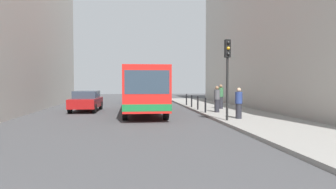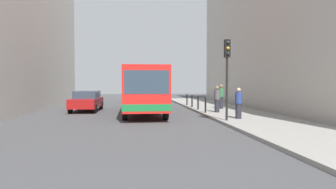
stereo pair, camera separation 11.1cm
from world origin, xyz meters
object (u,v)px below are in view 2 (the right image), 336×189
at_px(bus, 143,88).
at_px(car_behind_bus, 138,95).
at_px(bollard_far, 192,101).
at_px(pedestrian_mid_sidewalk, 217,99).
at_px(traffic_light, 227,64).
at_px(car_beside_bus, 87,100).
at_px(pedestrian_far_sidewalk, 221,97).
at_px(bollard_mid, 198,103).
at_px(bollard_farthest, 187,100).
at_px(bollard_near, 205,105).
at_px(pedestrian_near_signal, 239,103).

xyz_separation_m(bus, car_behind_bus, (-0.08, 11.52, -0.94)).
relative_size(bollard_far, pedestrian_mid_sidewalk, 0.56).
bearing_deg(traffic_light, pedestrian_mid_sidewalk, 80.72).
xyz_separation_m(car_beside_bus, car_behind_bus, (3.93, 9.81, 0.00)).
xyz_separation_m(bus, pedestrian_far_sidewalk, (5.79, 0.91, -0.67)).
bearing_deg(bollard_mid, traffic_light, -89.10).
bearing_deg(bollard_far, bollard_farthest, 90.00).
bearing_deg(bollard_farthest, pedestrian_far_sidewalk, -64.97).
bearing_deg(pedestrian_mid_sidewalk, traffic_light, 169.59).
distance_m(traffic_light, pedestrian_mid_sidewalk, 4.75).
relative_size(bollard_near, bollard_far, 1.00).
height_order(car_behind_bus, bollard_far, car_behind_bus).
xyz_separation_m(bollard_far, pedestrian_near_signal, (0.96, -7.90, 0.35)).
relative_size(car_beside_bus, pedestrian_near_signal, 2.71).
distance_m(traffic_light, pedestrian_far_sidewalk, 7.34).
height_order(car_behind_bus, pedestrian_near_signal, pedestrian_near_signal).
height_order(car_beside_bus, pedestrian_near_signal, pedestrian_near_signal).
distance_m(car_beside_bus, bollard_near, 8.71).
xyz_separation_m(car_beside_bus, bollard_near, (7.96, -3.52, -0.16)).
bearing_deg(pedestrian_mid_sidewalk, bollard_mid, 19.54).
distance_m(bollard_mid, pedestrian_far_sidewalk, 1.96).
bearing_deg(traffic_light, pedestrian_far_sidewalk, 75.75).
bearing_deg(bollard_near, bus, 155.30).
height_order(pedestrian_near_signal, pedestrian_mid_sidewalk, pedestrian_mid_sidewalk).
bearing_deg(pedestrian_far_sidewalk, pedestrian_mid_sidewalk, -106.00).
xyz_separation_m(traffic_light, pedestrian_far_sidewalk, (1.74, 6.86, -1.95)).
distance_m(traffic_light, bollard_near, 4.77).
distance_m(bollard_mid, pedestrian_mid_sidewalk, 2.28).
relative_size(car_behind_bus, pedestrian_far_sidewalk, 2.50).
xyz_separation_m(bollard_far, pedestrian_far_sidewalk, (1.84, -1.72, 0.43)).
bearing_deg(bus, bollard_near, 155.37).
bearing_deg(bollard_mid, bus, -174.08).
bearing_deg(traffic_light, car_behind_bus, 103.31).
bearing_deg(pedestrian_mid_sidewalk, bollard_farthest, 5.77).
relative_size(pedestrian_near_signal, pedestrian_far_sidewalk, 0.92).
bearing_deg(bollard_far, traffic_light, -89.33).
distance_m(car_behind_bus, pedestrian_far_sidewalk, 12.12).
distance_m(bus, bollard_far, 4.87).
height_order(bus, pedestrian_near_signal, bus).
height_order(bollard_far, bollard_farthest, same).
relative_size(pedestrian_near_signal, pedestrian_mid_sidewalk, 0.97).
bearing_deg(traffic_light, bus, 124.25).
bearing_deg(car_beside_bus, pedestrian_near_signal, 144.38).
height_order(bus, bollard_mid, bus).
relative_size(bollard_far, pedestrian_near_signal, 0.58).
distance_m(bollard_farthest, pedestrian_far_sidewalk, 4.37).
relative_size(car_behind_bus, bollard_farthest, 4.72).
bearing_deg(pedestrian_mid_sidewalk, bollard_far, 9.26).
distance_m(car_behind_bus, bollard_near, 13.93).
bearing_deg(pedestrian_far_sidewalk, bollard_near, -118.14).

